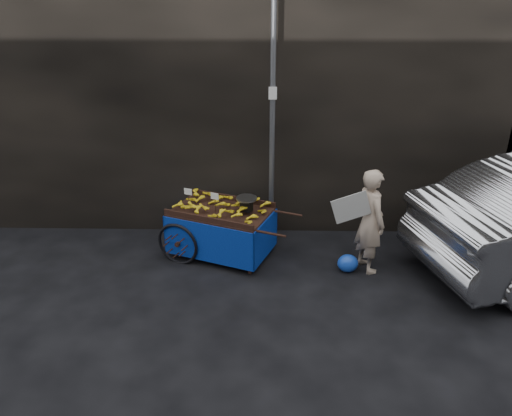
{
  "coord_description": "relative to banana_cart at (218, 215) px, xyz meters",
  "views": [
    {
      "loc": [
        0.21,
        -6.0,
        3.86
      ],
      "look_at": [
        0.07,
        0.5,
        0.91
      ],
      "focal_mm": 35.0,
      "sensor_mm": 36.0,
      "label": 1
    }
  ],
  "objects": [
    {
      "name": "vendor",
      "position": [
        2.2,
        -0.39,
        0.11
      ],
      "size": [
        0.88,
        0.66,
        1.55
      ],
      "rotation": [
        0.0,
        0.0,
        1.95
      ],
      "color": "#C0A78E",
      "rests_on": "ground"
    },
    {
      "name": "street_pole",
      "position": [
        0.8,
        0.51,
        1.34
      ],
      "size": [
        0.12,
        0.1,
        4.0
      ],
      "color": "slate",
      "rests_on": "ground"
    },
    {
      "name": "banana_cart",
      "position": [
        0.0,
        0.0,
        0.0
      ],
      "size": [
        2.17,
        1.55,
        1.08
      ],
      "rotation": [
        0.0,
        0.0,
        -0.38
      ],
      "color": "black",
      "rests_on": "ground"
    },
    {
      "name": "building_wall",
      "position": [
        0.89,
        1.81,
        1.83
      ],
      "size": [
        13.5,
        2.0,
        5.0
      ],
      "color": "black",
      "rests_on": "ground"
    },
    {
      "name": "ground",
      "position": [
        0.5,
        -0.79,
        -0.67
      ],
      "size": [
        80.0,
        80.0,
        0.0
      ],
      "primitive_type": "plane",
      "color": "black",
      "rests_on": "ground"
    },
    {
      "name": "plastic_bag",
      "position": [
        1.91,
        -0.49,
        -0.53
      ],
      "size": [
        0.3,
        0.24,
        0.27
      ],
      "primitive_type": "ellipsoid",
      "color": "blue",
      "rests_on": "ground"
    }
  ]
}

